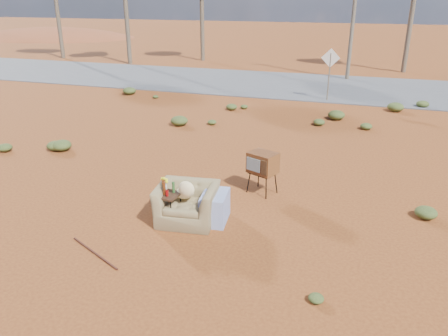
% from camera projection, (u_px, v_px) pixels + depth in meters
% --- Properties ---
extents(ground, '(140.00, 140.00, 0.00)m').
position_uv_depth(ground, '(187.00, 225.00, 8.61)').
color(ground, brown).
rests_on(ground, ground).
extents(highway, '(140.00, 7.00, 0.04)m').
position_uv_depth(highway, '(303.00, 85.00, 21.85)').
color(highway, '#565659').
rests_on(highway, ground).
extents(dirt_mound, '(26.00, 18.00, 2.00)m').
position_uv_depth(dirt_mound, '(52.00, 37.00, 47.33)').
color(dirt_mound, brown).
rests_on(dirt_mound, ground).
extents(armchair, '(1.43, 1.03, 1.02)m').
position_uv_depth(armchair, '(192.00, 199.00, 8.62)').
color(armchair, olive).
rests_on(armchair, ground).
extents(tv_unit, '(0.74, 0.68, 0.97)m').
position_uv_depth(tv_unit, '(263.00, 163.00, 9.77)').
color(tv_unit, black).
rests_on(tv_unit, ground).
extents(side_table, '(0.50, 0.50, 0.91)m').
position_uv_depth(side_table, '(167.00, 192.00, 8.47)').
color(side_table, '#3B2615').
rests_on(side_table, ground).
extents(rusty_bar, '(1.30, 0.66, 0.04)m').
position_uv_depth(rusty_bar, '(95.00, 253.00, 7.65)').
color(rusty_bar, '#481D13').
rests_on(rusty_bar, ground).
extents(road_sign, '(0.78, 0.06, 2.19)m').
position_uv_depth(road_sign, '(330.00, 65.00, 18.22)').
color(road_sign, brown).
rests_on(road_sign, ground).
extents(scrub_patch, '(17.49, 8.07, 0.33)m').
position_uv_depth(scrub_patch, '(219.00, 146.00, 12.69)').
color(scrub_patch, '#4B5625').
rests_on(scrub_patch, ground).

